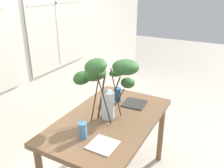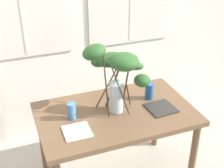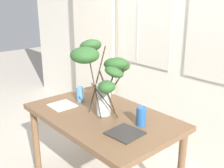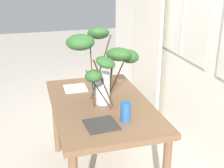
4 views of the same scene
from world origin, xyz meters
name	(u,v)px [view 4 (image 4 of 4)]	position (x,y,z in m)	size (l,w,h in m)	color
back_wall_with_windows	(224,26)	(0.00, 1.07, 1.34)	(5.98, 0.14, 2.66)	silver
curtain_sheer_side	(148,18)	(-1.31, 0.92, 1.22)	(0.83, 0.03, 2.43)	silver
dining_table	(101,113)	(0.00, 0.00, 0.67)	(1.28, 0.78, 0.76)	brown
vase_with_branches	(103,58)	(0.00, 0.02, 1.14)	(0.54, 0.63, 0.62)	silver
drinking_glass_blue_left	(95,80)	(-0.36, 0.04, 0.83)	(0.07, 0.07, 0.14)	#4C84BC
drinking_glass_blue_right	(126,112)	(0.35, 0.10, 0.83)	(0.08, 0.08, 0.14)	#235693
plate_square_left	(75,88)	(-0.37, -0.15, 0.77)	(0.20, 0.20, 0.01)	silver
plate_square_right	(101,124)	(0.37, -0.09, 0.77)	(0.22, 0.22, 0.01)	#2D2B28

